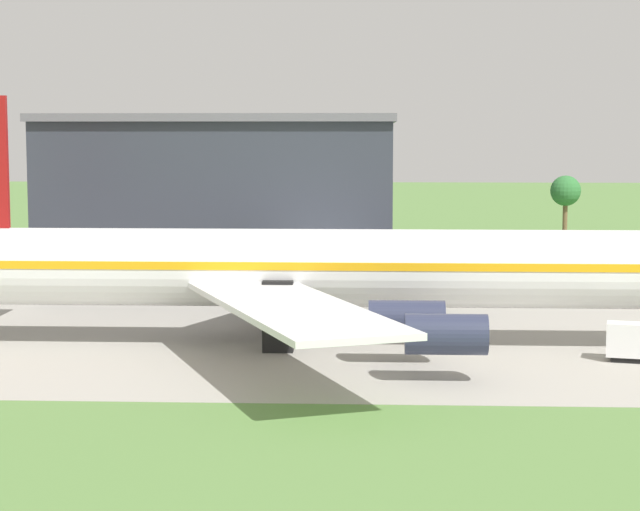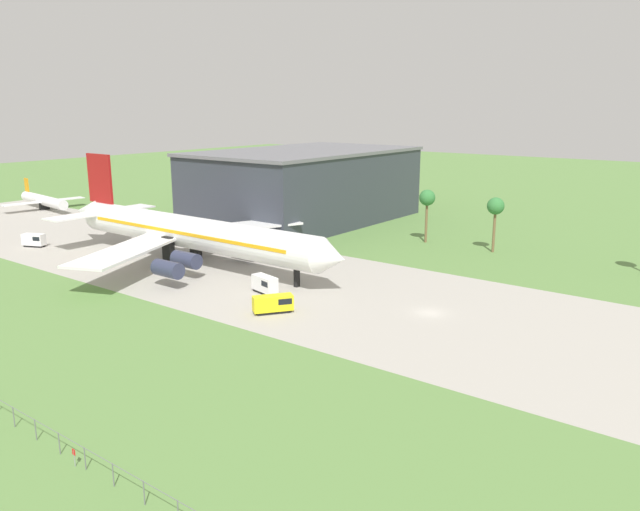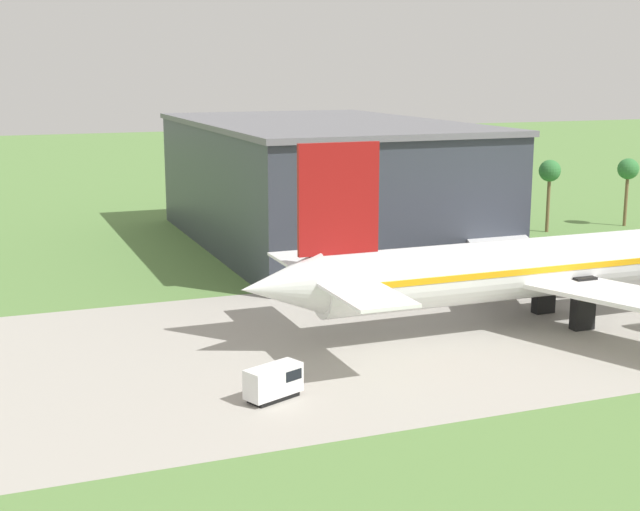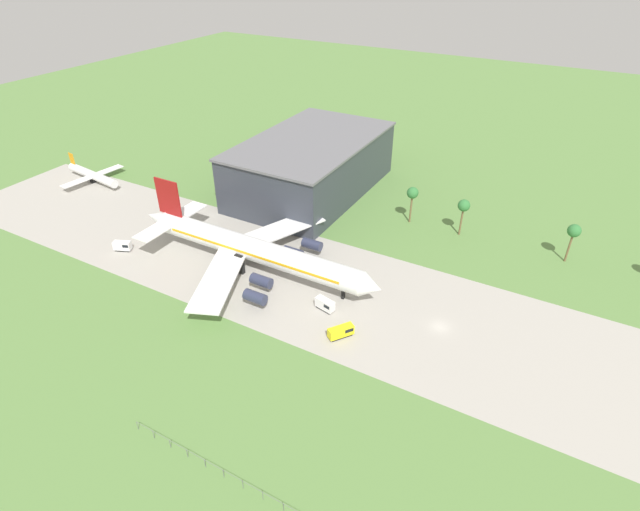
% 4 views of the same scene
% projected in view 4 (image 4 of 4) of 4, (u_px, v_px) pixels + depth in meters
% --- Properties ---
extents(ground_plane, '(600.00, 600.00, 0.00)m').
position_uv_depth(ground_plane, '(440.00, 327.00, 116.42)').
color(ground_plane, '#5B8442').
extents(taxiway_strip, '(320.00, 44.00, 0.02)m').
position_uv_depth(taxiway_strip, '(440.00, 327.00, 116.41)').
color(taxiway_strip, '#A8A399').
rests_on(taxiway_strip, ground_plane).
extents(jet_airliner, '(75.35, 56.30, 20.07)m').
position_uv_depth(jet_airliner, '(252.00, 249.00, 133.33)').
color(jet_airliner, white).
rests_on(jet_airliner, ground_plane).
extents(regional_aircraft, '(26.73, 24.16, 8.47)m').
position_uv_depth(regional_aircraft, '(93.00, 175.00, 181.96)').
color(regional_aircraft, white).
rests_on(regional_aircraft, ground_plane).
extents(baggage_tug, '(5.37, 3.78, 2.88)m').
position_uv_depth(baggage_tug, '(123.00, 246.00, 143.51)').
color(baggage_tug, black).
rests_on(baggage_tug, ground_plane).
extents(fuel_truck, '(5.10, 6.04, 2.69)m').
position_uv_depth(fuel_truck, '(341.00, 331.00, 112.97)').
color(fuel_truck, black).
rests_on(fuel_truck, ground_plane).
extents(catering_van, '(5.31, 3.07, 2.92)m').
position_uv_depth(catering_van, '(325.00, 304.00, 120.91)').
color(catering_van, black).
rests_on(catering_van, ground_plane).
extents(terminal_building, '(36.72, 61.20, 18.96)m').
position_uv_depth(terminal_building, '(311.00, 165.00, 172.53)').
color(terminal_building, '#333842').
rests_on(terminal_building, ground_plane).
extents(palm_tree_row, '(73.15, 3.60, 12.03)m').
position_uv_depth(palm_tree_row, '(523.00, 220.00, 139.79)').
color(palm_tree_row, brown).
rests_on(palm_tree_row, ground_plane).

